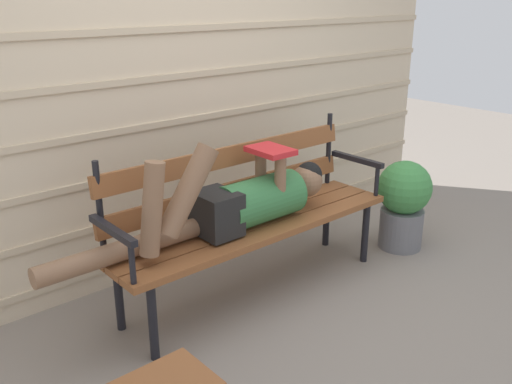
# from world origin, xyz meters

# --- Properties ---
(ground_plane) EXTENTS (12.00, 12.00, 0.00)m
(ground_plane) POSITION_xyz_m (0.00, 0.00, 0.00)
(ground_plane) COLOR gray
(house_siding) EXTENTS (4.49, 0.08, 2.36)m
(house_siding) POSITION_xyz_m (0.00, 0.76, 1.18)
(house_siding) COLOR beige
(house_siding) RESTS_ON ground
(park_bench) EXTENTS (1.76, 0.44, 0.90)m
(park_bench) POSITION_xyz_m (0.00, 0.20, 0.49)
(park_bench) COLOR brown
(park_bench) RESTS_ON ground
(reclining_person) EXTENTS (1.70, 0.25, 0.54)m
(reclining_person) POSITION_xyz_m (-0.13, 0.13, 0.59)
(reclining_person) COLOR #33703D
(potted_plant) EXTENTS (0.36, 0.36, 0.60)m
(potted_plant) POSITION_xyz_m (1.13, -0.06, 0.33)
(potted_plant) COLOR slate
(potted_plant) RESTS_ON ground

